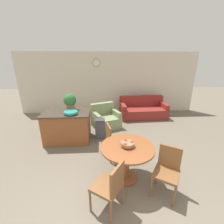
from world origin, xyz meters
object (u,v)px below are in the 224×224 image
(dining_chair_near_left, at_px, (111,185))
(teal_bowl, at_px, (71,112))
(dining_table, at_px, (127,154))
(fruit_bowl, at_px, (128,144))
(trash_bin, at_px, (100,128))
(potted_plant, at_px, (70,101))
(dining_chair_far_side, at_px, (113,140))
(armchair, at_px, (105,119))
(couch, at_px, (143,110))
(dining_chair_near_right, at_px, (167,169))
(kitchen_island, at_px, (68,126))

(dining_chair_near_left, distance_m, teal_bowl, 2.44)
(dining_table, relative_size, fruit_bowl, 4.10)
(trash_bin, bearing_deg, potted_plant, 173.30)
(dining_chair_near_left, xyz_separation_m, potted_plant, (-1.09, 2.59, 0.67))
(dining_chair_far_side, bearing_deg, armchair, 173.63)
(dining_chair_near_left, distance_m, potted_plant, 2.89)
(dining_chair_near_left, height_order, teal_bowl, teal_bowl)
(couch, bearing_deg, potted_plant, -151.13)
(dining_table, distance_m, dining_chair_near_right, 0.77)
(dining_table, xyz_separation_m, couch, (1.24, 3.57, -0.30))
(potted_plant, height_order, trash_bin, potted_plant)
(dining_chair_near_right, bearing_deg, dining_chair_near_left, 50.37)
(trash_bin, height_order, couch, couch)
(fruit_bowl, bearing_deg, trash_bin, 107.34)
(dining_chair_far_side, bearing_deg, teal_bowl, -135.72)
(dining_chair_near_left, bearing_deg, dining_chair_far_side, 27.87)
(teal_bowl, relative_size, armchair, 0.33)
(armchair, bearing_deg, dining_table, -104.30)
(fruit_bowl, bearing_deg, dining_table, -95.07)
(couch, bearing_deg, teal_bowl, -144.21)
(dining_chair_near_left, xyz_separation_m, dining_chair_near_right, (1.03, 0.31, 0.00))
(dining_table, xyz_separation_m, teal_bowl, (-1.36, 1.50, 0.37))
(teal_bowl, bearing_deg, dining_chair_near_left, -65.19)
(kitchen_island, distance_m, armchair, 1.50)
(dining_chair_near_right, relative_size, dining_chair_far_side, 1.00)
(couch, bearing_deg, armchair, -153.46)
(dining_chair_near_right, xyz_separation_m, teal_bowl, (-2.04, 1.86, 0.46))
(potted_plant, bearing_deg, kitchen_island, -113.21)
(dining_table, relative_size, armchair, 0.91)
(kitchen_island, bearing_deg, dining_chair_far_side, -36.51)
(kitchen_island, relative_size, potted_plant, 2.78)
(armchair, bearing_deg, kitchen_island, -163.14)
(teal_bowl, bearing_deg, dining_table, -47.79)
(trash_bin, distance_m, couch, 2.52)
(fruit_bowl, xyz_separation_m, kitchen_island, (-1.54, 1.70, -0.37))
(teal_bowl, relative_size, trash_bin, 0.61)
(potted_plant, relative_size, couch, 0.25)
(dining_table, distance_m, teal_bowl, 2.07)
(dining_chair_far_side, relative_size, fruit_bowl, 3.51)
(dining_chair_near_left, distance_m, fruit_bowl, 0.83)
(dining_table, xyz_separation_m, dining_chair_near_right, (0.67, -0.36, -0.08))
(dining_chair_near_left, height_order, dining_chair_far_side, same)
(armchair, bearing_deg, dining_chair_far_side, -107.61)
(couch, height_order, armchair, couch)
(dining_chair_near_left, height_order, kitchen_island, kitchen_island)
(kitchen_island, distance_m, teal_bowl, 0.57)
(fruit_bowl, xyz_separation_m, teal_bowl, (-1.36, 1.50, 0.14))
(fruit_bowl, distance_m, teal_bowl, 2.03)
(dining_table, bearing_deg, potted_plant, 127.09)
(teal_bowl, height_order, armchair, teal_bowl)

